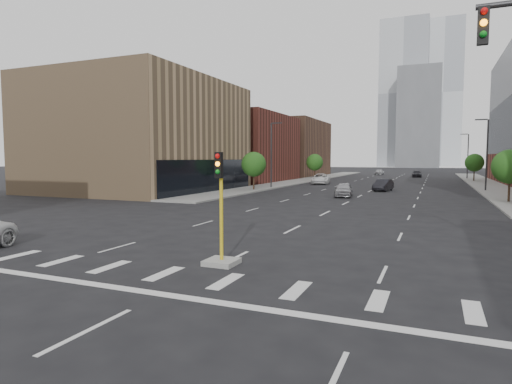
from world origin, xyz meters
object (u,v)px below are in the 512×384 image
Objects in this scene: median_traffic_signal at (221,240)px; car_mid_right at (383,185)px; car_far_left at (321,179)px; car_distant at (380,172)px; car_near_left at (344,190)px; car_deep_right at (417,174)px.

car_mid_right is at bearing 87.95° from median_traffic_signal.
car_distant is (4.21, 43.43, -0.09)m from car_far_left.
median_traffic_signal is at bearing -94.65° from car_near_left.
car_distant is at bearing 75.28° from car_far_left.
car_deep_right is at bearing -43.84° from car_distant.
car_distant is at bearing 127.78° from car_deep_right.
median_traffic_signal is at bearing -80.85° from car_distant.
car_mid_right is at bearing -76.89° from car_distant.
median_traffic_signal reaches higher than car_distant.
car_mid_right is at bearing -95.44° from car_deep_right.
car_mid_right reaches higher than car_deep_right.
car_mid_right is 44.17m from car_deep_right.
car_near_left is at bearing -97.30° from car_mid_right.
car_far_left is at bearing 142.70° from car_mid_right.
car_near_left is 0.93× the size of car_deep_right.
car_near_left is 10.74m from car_mid_right.
median_traffic_signal is at bearing -88.98° from car_far_left.
car_deep_right is (2.33, 44.11, -0.05)m from car_mid_right.
median_traffic_signal is at bearing -94.97° from car_deep_right.
median_traffic_signal is at bearing -83.13° from car_mid_right.
car_distant is at bearing 93.20° from median_traffic_signal.
car_deep_right is at bearing 77.04° from car_near_left.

